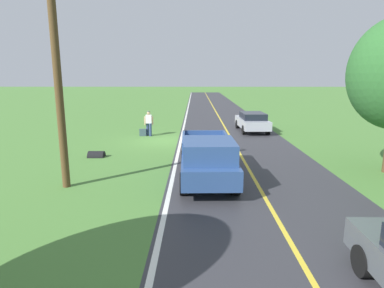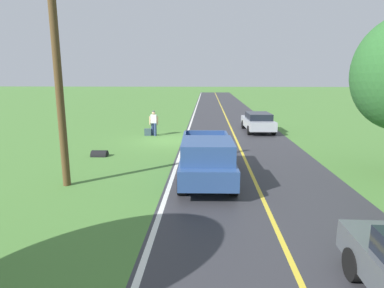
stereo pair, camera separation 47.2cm
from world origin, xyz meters
TOP-DOWN VIEW (x-y plane):
  - ground_plane at (0.00, 0.00)m, footprint 200.00×200.00m
  - road_surface at (-4.31, 0.00)m, footprint 6.99×120.00m
  - lane_edge_line at (-1.00, 0.00)m, footprint 0.16×117.60m
  - lane_centre_line at (-4.31, 0.00)m, footprint 0.14×117.60m
  - hitchhiker_walking at (1.27, -1.76)m, footprint 0.62×0.51m
  - suitcase_carried at (1.68, -1.67)m, footprint 0.46×0.21m
  - pickup_truck_passing at (-2.40, 8.11)m, footprint 2.21×5.45m
  - sedan_near_oncoming at (-6.17, -3.68)m, footprint 2.06×4.47m
  - utility_pole_roadside at (2.92, 8.77)m, footprint 0.28×0.28m
  - drainage_culvert at (3.15, 4.22)m, footprint 0.80×0.60m

SIDE VIEW (x-z plane):
  - ground_plane at x=0.00m, z-range 0.00..0.00m
  - drainage_culvert at x=3.15m, z-range -0.30..0.30m
  - road_surface at x=-4.31m, z-range 0.00..0.00m
  - lane_edge_line at x=-1.00m, z-range 0.00..0.01m
  - lane_centre_line at x=-4.31m, z-range 0.00..0.01m
  - suitcase_carried at x=1.68m, z-range 0.00..0.49m
  - sedan_near_oncoming at x=-6.17m, z-range 0.05..1.46m
  - pickup_truck_passing at x=-2.40m, z-range 0.06..1.88m
  - hitchhiker_walking at x=1.27m, z-range 0.11..1.85m
  - utility_pole_roadside at x=2.92m, z-range 0.00..7.43m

